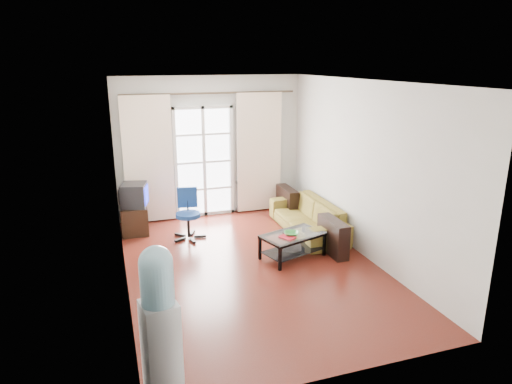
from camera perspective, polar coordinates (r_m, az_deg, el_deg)
floor at (r=6.91m, az=-0.51°, el=-9.29°), size 5.20×5.20×0.00m
ceiling at (r=6.24m, az=-0.58°, el=13.69°), size 5.20×5.20×0.00m
wall_back at (r=8.90m, az=-5.70°, el=5.61°), size 3.60×0.02×2.70m
wall_front at (r=4.17m, az=10.53°, el=-6.99°), size 3.60×0.02×2.70m
wall_left at (r=6.16m, az=-16.70°, el=0.22°), size 0.02×5.20×2.70m
wall_right at (r=7.18m, az=13.27°, el=2.71°), size 0.02×5.20×2.70m
french_door at (r=8.87m, az=-6.51°, el=3.74°), size 1.16×0.06×2.15m
curtain_rod at (r=8.67m, az=-5.74°, el=12.20°), size 3.30×0.04×0.04m
curtain_left at (r=8.63m, az=-13.29°, el=3.91°), size 0.90×0.07×2.35m
curtain_right at (r=9.06m, az=0.38°, el=4.92°), size 0.90×0.07×2.35m
radiator at (r=9.25m, az=-0.55°, el=-0.41°), size 0.64×0.12×0.64m
sofa at (r=8.18m, az=6.46°, el=-3.11°), size 1.94×0.77×0.56m
coffee_table at (r=7.13m, az=4.59°, el=-6.30°), size 1.08×0.82×0.39m
bowl at (r=7.01m, az=4.43°, el=-5.22°), size 0.37×0.37×0.06m
book at (r=6.86m, az=3.46°, el=-5.87°), size 0.36×0.37×0.02m
remote at (r=7.13m, az=4.00°, el=-5.00°), size 0.19×0.11×0.02m
tv_stand at (r=8.44m, az=-14.94°, el=-3.21°), size 0.48×0.69×0.50m
crt_tv at (r=8.24m, az=-15.10°, el=-0.37°), size 0.53×0.53×0.41m
task_chair at (r=7.95m, az=-8.44°, el=-3.96°), size 0.68×0.68×0.87m
water_cooler at (r=4.23m, az=-11.96°, el=-15.50°), size 0.35×0.35×1.48m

